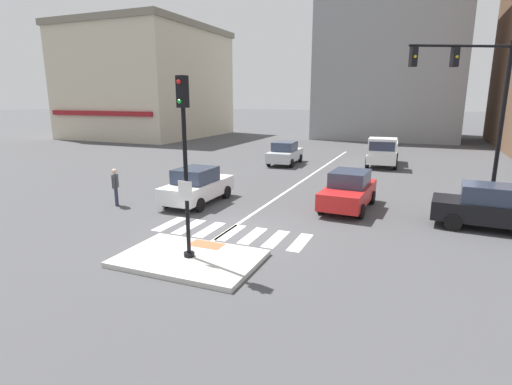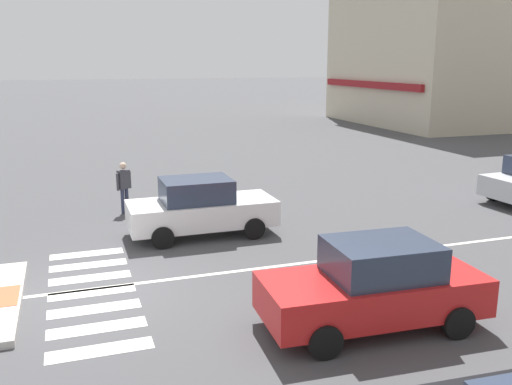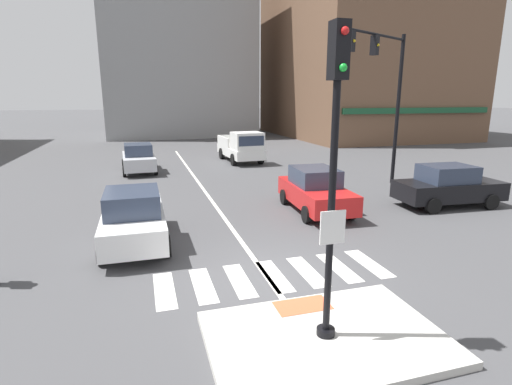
{
  "view_description": "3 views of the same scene",
  "coord_description": "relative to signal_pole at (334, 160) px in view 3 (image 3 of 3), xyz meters",
  "views": [
    {
      "loc": [
        6.05,
        -12.03,
        4.69
      ],
      "look_at": [
        -0.01,
        2.52,
        0.95
      ],
      "focal_mm": 27.98,
      "sensor_mm": 36.0,
      "label": 1
    },
    {
      "loc": [
        11.66,
        -0.16,
        4.81
      ],
      "look_at": [
        -0.57,
        4.02,
        1.77
      ],
      "focal_mm": 39.26,
      "sensor_mm": 36.0,
      "label": 2
    },
    {
      "loc": [
        -2.89,
        -8.13,
        4.18
      ],
      "look_at": [
        1.04,
        5.23,
        0.82
      ],
      "focal_mm": 27.55,
      "sensor_mm": 36.0,
      "label": 3
    }
  ],
  "objects": [
    {
      "name": "car_red_eastbound_mid",
      "position": [
        3.3,
        7.63,
        -2.42
      ],
      "size": [
        2.0,
        4.18,
        1.64
      ],
      "color": "red",
      "rests_on": "ground"
    },
    {
      "name": "car_black_cross_right",
      "position": [
        8.62,
        6.81,
        -2.42
      ],
      "size": [
        4.19,
        2.03,
        1.64
      ],
      "color": "black",
      "rests_on": "ground"
    },
    {
      "name": "crosswalk_stripe_c",
      "position": [
        -0.86,
        2.77,
        -3.22
      ],
      "size": [
        0.44,
        1.8,
        0.01
      ],
      "primitive_type": "cube",
      "color": "silver",
      "rests_on": "ground"
    },
    {
      "name": "crosswalk_stripe_g",
      "position": [
        2.59,
        2.77,
        -3.22
      ],
      "size": [
        0.44,
        1.8,
        0.01
      ],
      "primitive_type": "cube",
      "color": "silver",
      "rests_on": "ground"
    },
    {
      "name": "crosswalk_stripe_a",
      "position": [
        -2.59,
        2.77,
        -3.22
      ],
      "size": [
        0.44,
        1.8,
        0.01
      ],
      "primitive_type": "cube",
      "color": "silver",
      "rests_on": "ground"
    },
    {
      "name": "tactile_pad_front",
      "position": [
        0.0,
        1.03,
        -3.07
      ],
      "size": [
        1.1,
        0.6,
        0.01
      ],
      "primitive_type": "cube",
      "color": "#DB5B38",
      "rests_on": "traffic_island"
    },
    {
      "name": "ground_plane",
      "position": [
        0.0,
        2.64,
        -3.23
      ],
      "size": [
        300.0,
        300.0,
        0.0
      ],
      "primitive_type": "plane",
      "color": "#474749"
    },
    {
      "name": "building_corner_left",
      "position": [
        21.07,
        35.07,
        6.62
      ],
      "size": [
        17.24,
        21.25,
        19.66
      ],
      "color": "brown",
      "rests_on": "ground"
    },
    {
      "name": "building_far_block",
      "position": [
        1.78,
        42.86,
        6.01
      ],
      "size": [
        16.24,
        14.46,
        18.43
      ],
      "color": "gray",
      "rests_on": "ground"
    },
    {
      "name": "signal_pole",
      "position": [
        0.0,
        0.0,
        0.0
      ],
      "size": [
        0.44,
        0.38,
        5.13
      ],
      "color": "black",
      "rests_on": "traffic_island"
    },
    {
      "name": "crosswalk_stripe_b",
      "position": [
        -1.73,
        2.77,
        -3.22
      ],
      "size": [
        0.44,
        1.8,
        0.01
      ],
      "primitive_type": "cube",
      "color": "silver",
      "rests_on": "ground"
    },
    {
      "name": "lane_centre_line",
      "position": [
        -0.19,
        12.64,
        -3.22
      ],
      "size": [
        0.14,
        28.0,
        0.01
      ],
      "primitive_type": "cube",
      "color": "silver",
      "rests_on": "ground"
    },
    {
      "name": "car_white_westbound_near",
      "position": [
        -3.22,
        5.92,
        -2.42
      ],
      "size": [
        1.86,
        4.11,
        1.64
      ],
      "color": "white",
      "rests_on": "ground"
    },
    {
      "name": "crosswalk_stripe_d",
      "position": [
        0.0,
        2.77,
        -3.22
      ],
      "size": [
        0.44,
        1.8,
        0.01
      ],
      "primitive_type": "cube",
      "color": "silver",
      "rests_on": "ground"
    },
    {
      "name": "traffic_light_mast",
      "position": [
        8.01,
        10.63,
        1.62
      ],
      "size": [
        4.14,
        2.21,
        7.07
      ],
      "color": "black",
      "rests_on": "ground"
    },
    {
      "name": "car_silver_westbound_distant",
      "position": [
        -3.05,
        17.93,
        -2.42
      ],
      "size": [
        1.99,
        4.17,
        1.64
      ],
      "color": "silver",
      "rests_on": "ground"
    },
    {
      "name": "crosswalk_stripe_f",
      "position": [
        1.73,
        2.77,
        -3.22
      ],
      "size": [
        0.44,
        1.8,
        0.01
      ],
      "primitive_type": "cube",
      "color": "silver",
      "rests_on": "ground"
    },
    {
      "name": "traffic_island",
      "position": [
        0.0,
        0.01,
        -3.15
      ],
      "size": [
        4.1,
        2.75,
        0.15
      ],
      "primitive_type": "cube",
      "color": "beige",
      "rests_on": "ground"
    },
    {
      "name": "crosswalk_stripe_e",
      "position": [
        0.86,
        2.77,
        -3.22
      ],
      "size": [
        0.44,
        1.8,
        0.01
      ],
      "primitive_type": "cube",
      "color": "silver",
      "rests_on": "ground"
    },
    {
      "name": "pickup_truck_white_eastbound_distant",
      "position": [
        3.56,
        19.7,
        -2.25
      ],
      "size": [
        2.25,
        5.19,
        2.08
      ],
      "color": "white",
      "rests_on": "ground"
    }
  ]
}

